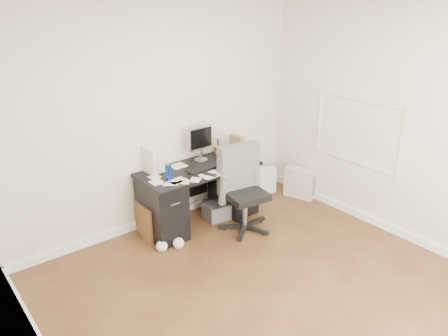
{
  "coord_description": "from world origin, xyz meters",
  "views": [
    {
      "loc": [
        -2.54,
        -2.43,
        2.78
      ],
      "look_at": [
        0.34,
        1.2,
        0.88
      ],
      "focal_mm": 35.0,
      "sensor_mm": 36.0,
      "label": 1
    }
  ],
  "objects_px": {
    "pc_tower": "(300,183)",
    "wicker_basket": "(158,217)",
    "desk": "(199,193)",
    "keyboard": "(202,169)",
    "lcd_monitor": "(201,143)",
    "office_chair": "(246,190)"
  },
  "relations": [
    {
      "from": "wicker_basket",
      "to": "desk",
      "type": "bearing_deg",
      "value": -8.58
    },
    {
      "from": "pc_tower",
      "to": "lcd_monitor",
      "type": "bearing_deg",
      "value": 141.76
    },
    {
      "from": "pc_tower",
      "to": "wicker_basket",
      "type": "relative_size",
      "value": 0.99
    },
    {
      "from": "office_chair",
      "to": "wicker_basket",
      "type": "distance_m",
      "value": 1.11
    },
    {
      "from": "keyboard",
      "to": "pc_tower",
      "type": "bearing_deg",
      "value": -10.45
    },
    {
      "from": "lcd_monitor",
      "to": "desk",
      "type": "bearing_deg",
      "value": -134.36
    },
    {
      "from": "desk",
      "to": "keyboard",
      "type": "bearing_deg",
      "value": -94.59
    },
    {
      "from": "desk",
      "to": "lcd_monitor",
      "type": "xyz_separation_m",
      "value": [
        0.16,
        0.18,
        0.58
      ]
    },
    {
      "from": "lcd_monitor",
      "to": "office_chair",
      "type": "height_order",
      "value": "lcd_monitor"
    },
    {
      "from": "keyboard",
      "to": "wicker_basket",
      "type": "relative_size",
      "value": 0.89
    },
    {
      "from": "lcd_monitor",
      "to": "pc_tower",
      "type": "height_order",
      "value": "lcd_monitor"
    },
    {
      "from": "lcd_monitor",
      "to": "keyboard",
      "type": "relative_size",
      "value": 1.22
    },
    {
      "from": "keyboard",
      "to": "pc_tower",
      "type": "distance_m",
      "value": 1.67
    },
    {
      "from": "wicker_basket",
      "to": "lcd_monitor",
      "type": "bearing_deg",
      "value": 7.42
    },
    {
      "from": "office_chair",
      "to": "lcd_monitor",
      "type": "bearing_deg",
      "value": 111.72
    },
    {
      "from": "keyboard",
      "to": "pc_tower",
      "type": "relative_size",
      "value": 0.9
    },
    {
      "from": "keyboard",
      "to": "wicker_basket",
      "type": "height_order",
      "value": "keyboard"
    },
    {
      "from": "desk",
      "to": "wicker_basket",
      "type": "bearing_deg",
      "value": 171.42
    },
    {
      "from": "desk",
      "to": "pc_tower",
      "type": "bearing_deg",
      "value": -10.6
    },
    {
      "from": "lcd_monitor",
      "to": "office_chair",
      "type": "distance_m",
      "value": 0.84
    },
    {
      "from": "desk",
      "to": "wicker_basket",
      "type": "height_order",
      "value": "desk"
    },
    {
      "from": "lcd_monitor",
      "to": "office_chair",
      "type": "relative_size",
      "value": 0.43
    }
  ]
}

